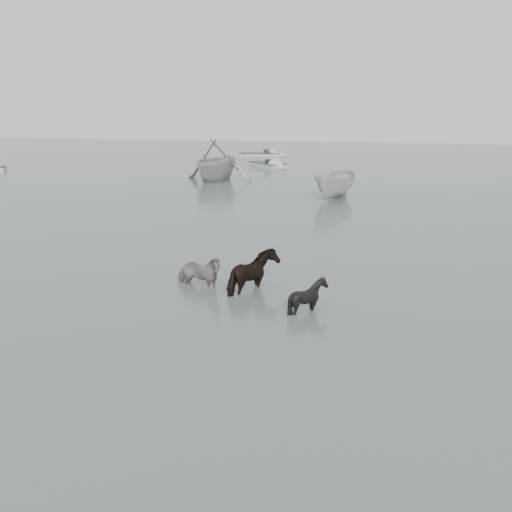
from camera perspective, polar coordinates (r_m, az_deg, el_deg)
ground at (r=17.77m, az=-6.66°, el=-2.75°), size 140.00×140.00×0.00m
pony_pinto at (r=17.35m, az=-5.79°, el=-0.84°), size 1.69×0.96×1.35m
pony_dark at (r=16.80m, az=-0.18°, el=-0.91°), size 1.35×1.57×1.56m
pony_black at (r=15.27m, az=5.24°, el=-3.40°), size 1.10×0.99×1.16m
rowboat_trail at (r=41.99m, az=-3.98°, el=9.68°), size 6.10×6.75×3.13m
boat_small at (r=33.99m, az=7.94°, el=7.16°), size 2.92×4.77×1.73m
skiff_mid at (r=51.14m, az=1.20°, el=9.31°), size 4.98×5.23×0.75m
skiff_far at (r=61.62m, az=0.35°, el=10.27°), size 6.17×2.45×0.75m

